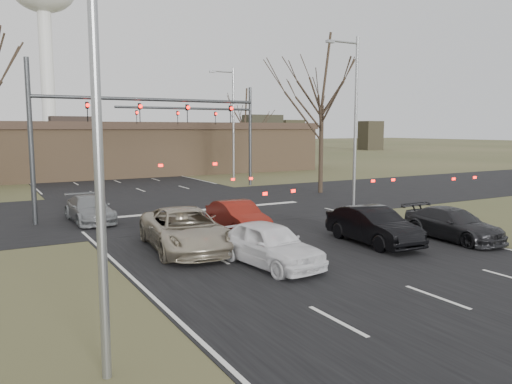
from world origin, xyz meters
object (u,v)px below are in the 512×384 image
at_px(streetlight_left, 106,76).
at_px(car_black_hatch, 373,226).
at_px(car_charcoal_sedan, 453,224).
at_px(car_red_ahead, 238,217).
at_px(car_white_sedan, 269,244).
at_px(streetlight_right_near, 353,113).
at_px(streetlight_right_far, 232,118).
at_px(car_silver_suv, 185,230).
at_px(car_grey_ahead, 90,209).
at_px(mast_arm_far, 219,124).
at_px(mast_arm_near, 100,121).
at_px(building, 119,148).

relative_size(streetlight_left, car_black_hatch, 2.19).
height_order(car_charcoal_sedan, car_red_ahead, car_red_ahead).
bearing_deg(car_white_sedan, car_charcoal_sedan, -9.54).
relative_size(streetlight_right_near, car_charcoal_sedan, 2.19).
bearing_deg(streetlight_right_far, car_silver_suv, -120.76).
xyz_separation_m(streetlight_right_near, car_silver_suv, (-12.82, -5.38, -4.78)).
bearing_deg(car_grey_ahead, mast_arm_far, 38.85).
relative_size(mast_arm_near, streetlight_left, 1.21).
height_order(car_black_hatch, car_red_ahead, car_black_hatch).
xyz_separation_m(streetlight_left, car_grey_ahead, (2.80, 16.50, -4.93)).
xyz_separation_m(streetlight_left, car_black_hatch, (11.82, 5.82, -4.83)).
height_order(streetlight_right_far, car_black_hatch, streetlight_right_far).
relative_size(streetlight_right_near, streetlight_right_far, 1.00).
relative_size(streetlight_right_near, car_white_sedan, 2.24).
distance_m(building, mast_arm_near, 26.14).
distance_m(building, streetlight_right_far, 13.53).
bearing_deg(car_black_hatch, car_red_ahead, 131.45).
xyz_separation_m(streetlight_left, car_white_sedan, (6.47, 5.11, -4.83)).
bearing_deg(building, streetlight_left, -104.45).
xyz_separation_m(streetlight_right_far, car_red_ahead, (-10.02, -20.39, -4.89)).
distance_m(building, streetlight_right_near, 28.97).
bearing_deg(building, car_white_sedan, -96.72).
xyz_separation_m(car_charcoal_sedan, car_red_ahead, (-7.20, 5.87, 0.04)).
relative_size(mast_arm_near, car_grey_ahead, 2.68).
distance_m(streetlight_right_far, car_black_hatch, 26.41).
bearing_deg(car_red_ahead, streetlight_right_far, 65.98).
height_order(streetlight_left, car_charcoal_sedan, streetlight_left).
bearing_deg(car_white_sedan, mast_arm_near, 96.47).
relative_size(streetlight_left, car_red_ahead, 2.35).
bearing_deg(car_red_ahead, car_charcoal_sedan, -37.03).
relative_size(car_black_hatch, car_charcoal_sedan, 1.00).
height_order(car_silver_suv, car_white_sedan, car_silver_suv).
bearing_deg(car_white_sedan, car_black_hatch, 0.31).
xyz_separation_m(car_grey_ahead, car_red_ahead, (5.33, -5.89, 0.04)).
relative_size(mast_arm_far, streetlight_right_near, 1.11).
relative_size(streetlight_right_far, car_charcoal_sedan, 2.19).
xyz_separation_m(building, car_red_ahead, (-2.70, -31.39, -1.96)).
relative_size(streetlight_left, streetlight_right_near, 1.00).
bearing_deg(streetlight_left, car_black_hatch, 26.20).
bearing_deg(car_silver_suv, streetlight_left, -112.85).
xyz_separation_m(mast_arm_near, car_charcoal_sedan, (11.73, -12.25, -4.41)).
bearing_deg(car_red_ahead, streetlight_left, -125.28).
bearing_deg(mast_arm_far, car_grey_ahead, -139.30).
xyz_separation_m(car_silver_suv, car_charcoal_sedan, (10.50, -3.87, -0.14)).
relative_size(building, car_grey_ahead, 9.38).
height_order(streetlight_right_far, car_charcoal_sedan, streetlight_right_far).
xyz_separation_m(car_white_sedan, car_black_hatch, (5.35, 0.70, -0.01)).
height_order(streetlight_right_near, car_grey_ahead, streetlight_right_near).
distance_m(mast_arm_near, car_white_sedan, 12.97).
distance_m(streetlight_right_near, streetlight_right_far, 17.01).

